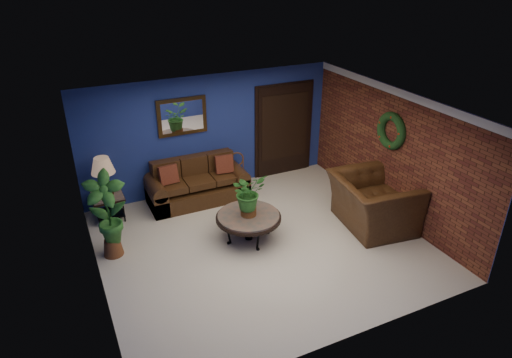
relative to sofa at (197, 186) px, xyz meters
name	(u,v)px	position (x,y,z in m)	size (l,w,h in m)	color
floor	(262,244)	(0.51, -2.08, -0.30)	(5.50, 5.50, 0.00)	beige
wall_back	(211,133)	(0.51, 0.42, 0.95)	(5.50, 0.04, 2.50)	navy
wall_left	(91,218)	(-2.24, -2.08, 0.95)	(0.04, 5.00, 2.50)	navy
wall_right_brick	(392,154)	(3.26, -2.08, 0.95)	(0.04, 5.00, 2.50)	brown
ceiling	(263,109)	(0.51, -2.08, 2.20)	(5.50, 5.00, 0.02)	silver
crown_molding	(400,93)	(3.23, -2.08, 2.13)	(0.03, 5.00, 0.14)	white
wall_mirror	(182,117)	(-0.09, 0.38, 1.42)	(1.02, 0.06, 0.77)	#462F14
closet_door	(284,130)	(2.26, 0.39, 0.75)	(1.44, 0.06, 2.18)	black
wreath	(391,131)	(3.20, -2.03, 1.40)	(0.72, 0.72, 0.16)	black
sofa	(197,186)	(0.00, 0.00, 0.00)	(2.03, 0.88, 0.92)	#412812
coffee_table	(249,218)	(0.36, -1.82, 0.14)	(1.17, 1.17, 0.50)	#4D4A44
end_table	(108,200)	(-1.79, -0.03, 0.11)	(0.59, 0.59, 0.54)	#4D4A44
table_lamp	(103,172)	(-1.79, -0.03, 0.71)	(0.44, 0.44, 0.73)	#462F14
side_chair	(238,170)	(0.95, 0.04, 0.18)	(0.39, 0.39, 0.84)	brown
armchair	(372,202)	(2.66, -2.38, 0.19)	(1.50, 1.31, 0.97)	#412812
coffee_plant	(248,193)	(0.36, -1.82, 0.64)	(0.69, 0.63, 0.79)	brown
floor_plant	(356,185)	(2.86, -1.62, 0.16)	(0.44, 0.37, 0.87)	brown
tall_plant	(107,212)	(-1.94, -1.27, 0.54)	(0.78, 0.62, 1.55)	brown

